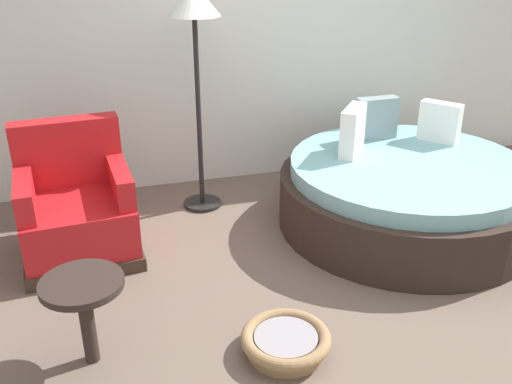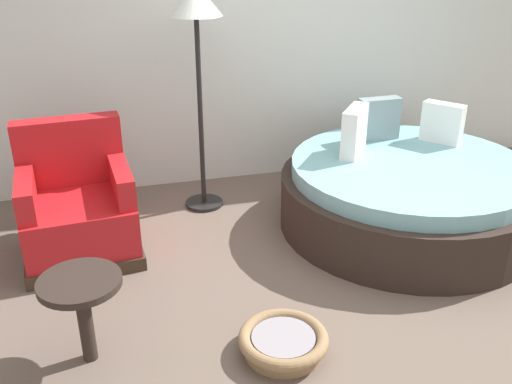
% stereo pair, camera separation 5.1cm
% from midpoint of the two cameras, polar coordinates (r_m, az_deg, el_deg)
% --- Properties ---
extents(ground_plane, '(8.00, 8.00, 0.02)m').
position_cam_midpoint_polar(ground_plane, '(3.86, 8.57, -10.04)').
color(ground_plane, '#66564C').
extents(back_wall, '(8.00, 0.12, 2.99)m').
position_cam_midpoint_polar(back_wall, '(5.24, -0.24, 17.31)').
color(back_wall, silver).
rests_on(back_wall, ground_plane).
extents(round_daybed, '(2.00, 2.00, 0.92)m').
position_cam_midpoint_polar(round_daybed, '(4.68, 14.35, -0.05)').
color(round_daybed, '#2D231E').
rests_on(round_daybed, ground_plane).
extents(red_armchair, '(0.86, 0.86, 0.94)m').
position_cam_midpoint_polar(red_armchair, '(4.32, -17.74, -1.80)').
color(red_armchair, '#38281E').
rests_on(red_armchair, ground_plane).
extents(pet_basket, '(0.51, 0.51, 0.13)m').
position_cam_midpoint_polar(pet_basket, '(3.32, 2.53, -14.67)').
color(pet_basket, '#8E704C').
rests_on(pet_basket, ground_plane).
extents(side_table, '(0.44, 0.44, 0.52)m').
position_cam_midpoint_polar(side_table, '(3.19, -17.27, -9.84)').
color(side_table, '#2D231E').
rests_on(side_table, ground_plane).
extents(floor_lamp, '(0.40, 0.40, 1.82)m').
position_cam_midpoint_polar(floor_lamp, '(4.52, -6.47, 16.43)').
color(floor_lamp, black).
rests_on(floor_lamp, ground_plane).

